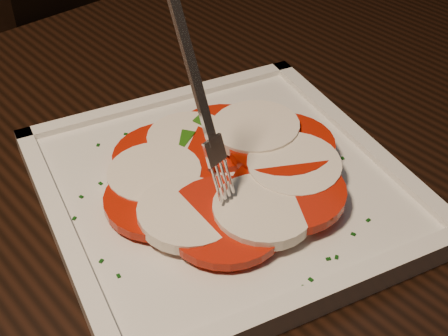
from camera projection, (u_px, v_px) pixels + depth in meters
The scene contains 4 objects.
table at pixel (205, 279), 0.59m from camera, with size 1.29×0.94×0.75m.
plate at pixel (224, 188), 0.53m from camera, with size 0.29×0.29×0.01m, color white.
caprese_salad at pixel (224, 172), 0.52m from camera, with size 0.24×0.24×0.03m.
fork at pixel (193, 95), 0.44m from camera, with size 0.02×0.05×0.16m, color white, non-canonical shape.
Camera 1 is at (-0.37, -0.57, 1.11)m, focal length 50.00 mm.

